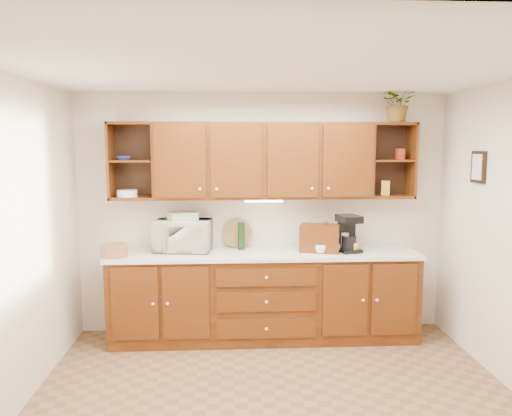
{
  "coord_description": "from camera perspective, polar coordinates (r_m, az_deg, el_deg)",
  "views": [
    {
      "loc": [
        -0.36,
        -3.67,
        2.06
      ],
      "look_at": [
        -0.1,
        1.15,
        1.44
      ],
      "focal_mm": 35.0,
      "sensor_mm": 36.0,
      "label": 1
    }
  ],
  "objects": [
    {
      "name": "pantry_box_red",
      "position": [
        5.54,
        16.15,
        5.93
      ],
      "size": [
        0.09,
        0.08,
        0.12
      ],
      "primitive_type": "cube",
      "rotation": [
        0.0,
        0.0,
        0.14
      ],
      "color": "maroon",
      "rests_on": "upper_cabinets"
    },
    {
      "name": "towel_stack",
      "position": [
        5.31,
        -8.39,
        -0.95
      ],
      "size": [
        0.34,
        0.3,
        0.08
      ],
      "primitive_type": "cube",
      "rotation": [
        0.0,
        0.0,
        0.4
      ],
      "color": "#D6DC67",
      "rests_on": "microwave"
    },
    {
      "name": "mug_tree",
      "position": [
        5.29,
        7.98,
        -4.46
      ],
      "size": [
        0.3,
        0.3,
        0.33
      ],
      "rotation": [
        0.0,
        0.0,
        -0.29
      ],
      "color": "#3C1506",
      "rests_on": "countertop"
    },
    {
      "name": "canister_red",
      "position": [
        5.39,
        10.32,
        -4.02
      ],
      "size": [
        0.14,
        0.14,
        0.15
      ],
      "primitive_type": "cylinder",
      "rotation": [
        0.0,
        0.0,
        -0.22
      ],
      "color": "maroon",
      "rests_on": "countertop"
    },
    {
      "name": "canister_white",
      "position": [
        5.35,
        10.11,
        -3.86
      ],
      "size": [
        0.1,
        0.1,
        0.19
      ],
      "primitive_type": "cylinder",
      "rotation": [
        0.0,
        0.0,
        -0.19
      ],
      "color": "white",
      "rests_on": "countertop"
    },
    {
      "name": "woven_tray",
      "position": [
        5.48,
        -2.17,
        -4.44
      ],
      "size": [
        0.33,
        0.12,
        0.32
      ],
      "primitive_type": "cylinder",
      "rotation": [
        1.36,
        0.0,
        -0.12
      ],
      "color": "#9C6C41",
      "rests_on": "countertop"
    },
    {
      "name": "ceiling",
      "position": [
        3.73,
        2.63,
        15.58
      ],
      "size": [
        4.0,
        4.0,
        0.0
      ],
      "primitive_type": "plane",
      "rotation": [
        3.14,
        0.0,
        0.0
      ],
      "color": "white",
      "rests_on": "back_wall"
    },
    {
      "name": "microwave",
      "position": [
        5.34,
        -8.35,
        -3.13
      ],
      "size": [
        0.63,
        0.45,
        0.33
      ],
      "primitive_type": "imported",
      "rotation": [
        0.0,
        0.0,
        -0.1
      ],
      "color": "silver",
      "rests_on": "countertop"
    },
    {
      "name": "potted_plant",
      "position": [
        5.51,
        15.98,
        11.45
      ],
      "size": [
        0.37,
        0.32,
        0.39
      ],
      "primitive_type": "imported",
      "rotation": [
        0.0,
        0.0,
        -0.05
      ],
      "color": "#999999",
      "rests_on": "upper_cabinets"
    },
    {
      "name": "wicker_basket",
      "position": [
        5.22,
        -15.89,
        -4.7
      ],
      "size": [
        0.29,
        0.29,
        0.13
      ],
      "primitive_type": "cylinder",
      "rotation": [
        0.0,
        0.0,
        0.09
      ],
      "color": "#9C6C41",
      "rests_on": "countertop"
    },
    {
      "name": "back_wall",
      "position": [
        5.49,
        0.73,
        -0.69
      ],
      "size": [
        4.0,
        0.0,
        4.0
      ],
      "primitive_type": "plane",
      "rotation": [
        1.57,
        0.0,
        0.0
      ],
      "color": "beige",
      "rests_on": "floor"
    },
    {
      "name": "floor",
      "position": [
        4.23,
        2.41,
        -21.9
      ],
      "size": [
        4.0,
        4.0,
        0.0
      ],
      "primitive_type": "plane",
      "color": "brown",
      "rests_on": "ground"
    },
    {
      "name": "upper_cabinets",
      "position": [
        5.28,
        0.96,
        5.46
      ],
      "size": [
        3.2,
        0.33,
        0.8
      ],
      "color": "#3C1506",
      "rests_on": "back_wall"
    },
    {
      "name": "wine_bottle",
      "position": [
        5.35,
        -1.68,
        -3.18
      ],
      "size": [
        0.08,
        0.08,
        0.3
      ],
      "primitive_type": "cylinder",
      "rotation": [
        0.0,
        0.0,
        0.15
      ],
      "color": "black",
      "rests_on": "countertop"
    },
    {
      "name": "canister_yellow",
      "position": [
        5.32,
        11.14,
        -4.46
      ],
      "size": [
        0.1,
        0.1,
        0.1
      ],
      "primitive_type": "cylinder",
      "rotation": [
        0.0,
        0.0,
        0.01
      ],
      "color": "gold",
      "rests_on": "countertop"
    },
    {
      "name": "countertop",
      "position": [
        5.25,
        0.95,
        -5.26
      ],
      "size": [
        3.24,
        0.64,
        0.04
      ],
      "primitive_type": "cube",
      "color": "white",
      "rests_on": "base_cabinets"
    },
    {
      "name": "plate_stack",
      "position": [
        5.35,
        -14.51,
        1.62
      ],
      "size": [
        0.22,
        0.22,
        0.07
      ],
      "primitive_type": "cylinder",
      "rotation": [
        0.0,
        0.0,
        0.05
      ],
      "color": "white",
      "rests_on": "upper_cabinets"
    },
    {
      "name": "base_cabinets",
      "position": [
        5.38,
        0.93,
        -10.13
      ],
      "size": [
        3.2,
        0.6,
        0.9
      ],
      "primitive_type": "cube",
      "color": "#3C1506",
      "rests_on": "floor"
    },
    {
      "name": "left_wall",
      "position": [
        4.09,
        -26.67,
        -4.22
      ],
      "size": [
        0.0,
        3.5,
        3.5
      ],
      "primitive_type": "plane",
      "rotation": [
        1.57,
        0.0,
        1.57
      ],
      "color": "beige",
      "rests_on": "floor"
    },
    {
      "name": "framed_picture",
      "position": [
        5.14,
        24.08,
        4.3
      ],
      "size": [
        0.03,
        0.24,
        0.3
      ],
      "primitive_type": "cube",
      "color": "black",
      "rests_on": "right_wall"
    },
    {
      "name": "bread_box",
      "position": [
        5.3,
        7.31,
        -3.43
      ],
      "size": [
        0.46,
        0.35,
        0.28
      ],
      "primitive_type": "cube",
      "rotation": [
        0.0,
        0.0,
        -0.27
      ],
      "color": "#3C1506",
      "rests_on": "countertop"
    },
    {
      "name": "undercabinet_light",
      "position": [
        5.26,
        0.89,
        0.83
      ],
      "size": [
        0.4,
        0.05,
        0.02
      ],
      "primitive_type": "cube",
      "color": "white",
      "rests_on": "upper_cabinets"
    },
    {
      "name": "bowl_stack",
      "position": [
        5.36,
        -14.87,
        5.53
      ],
      "size": [
        0.19,
        0.19,
        0.04
      ],
      "primitive_type": "imported",
      "rotation": [
        0.0,
        0.0,
        0.18
      ],
      "color": "#283494",
      "rests_on": "upper_cabinets"
    },
    {
      "name": "pantry_box_yellow",
      "position": [
        5.53,
        14.58,
        2.24
      ],
      "size": [
        0.1,
        0.09,
        0.15
      ],
      "primitive_type": "cube",
      "rotation": [
        0.0,
        0.0,
        -0.34
      ],
      "color": "gold",
      "rests_on": "upper_cabinets"
    },
    {
      "name": "coffee_maker",
      "position": [
        5.34,
        10.49,
        -2.93
      ],
      "size": [
        0.26,
        0.31,
        0.39
      ],
      "rotation": [
        0.0,
        0.0,
        0.22
      ],
      "color": "black",
      "rests_on": "countertop"
    }
  ]
}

